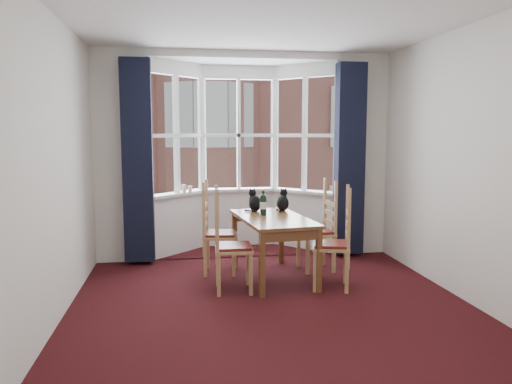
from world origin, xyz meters
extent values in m
plane|color=black|center=(0.00, 0.00, 0.00)|extent=(4.50, 4.50, 0.00)
plane|color=white|center=(0.00, 0.00, 2.80)|extent=(4.50, 4.50, 0.00)
plane|color=silver|center=(-2.00, 0.00, 1.40)|extent=(0.00, 4.50, 4.50)
plane|color=silver|center=(2.00, 0.00, 1.40)|extent=(0.00, 4.50, 4.50)
plane|color=silver|center=(0.00, -2.25, 1.40)|extent=(4.00, 0.00, 4.00)
cube|color=silver|center=(-1.65, 2.25, 1.40)|extent=(0.70, 0.12, 2.80)
cube|color=silver|center=(1.65, 2.25, 1.40)|extent=(0.70, 0.12, 2.80)
cube|color=black|center=(-1.42, 2.07, 1.35)|extent=(0.38, 0.22, 2.60)
cube|color=black|center=(1.42, 2.07, 1.35)|extent=(0.38, 0.22, 2.60)
cube|color=brown|center=(0.19, 1.17, 0.72)|extent=(0.89, 1.45, 0.04)
cube|color=brown|center=(-0.05, 0.50, 0.35)|extent=(0.07, 0.07, 0.70)
cube|color=brown|center=(-0.21, 1.77, 0.35)|extent=(0.07, 0.07, 0.70)
cube|color=brown|center=(0.58, 0.58, 0.35)|extent=(0.07, 0.07, 0.70)
cube|color=brown|center=(0.42, 1.84, 0.35)|extent=(0.07, 0.07, 0.70)
cube|color=tan|center=(-0.32, 0.77, 0.48)|extent=(0.42, 0.44, 0.06)
cube|color=#56160E|center=(-0.32, 0.77, 0.49)|extent=(0.38, 0.40, 0.03)
cube|color=tan|center=(-0.41, 1.48, 0.48)|extent=(0.46, 0.47, 0.06)
cube|color=#56160E|center=(-0.41, 1.48, 0.49)|extent=(0.41, 0.43, 0.03)
cube|color=tan|center=(0.75, 0.72, 0.48)|extent=(0.50, 0.51, 0.06)
cube|color=#56160E|center=(0.75, 0.72, 0.49)|extent=(0.45, 0.46, 0.03)
cube|color=tan|center=(0.79, 1.44, 0.48)|extent=(0.43, 0.45, 0.06)
cube|color=#56160E|center=(0.79, 1.44, 0.49)|extent=(0.39, 0.41, 0.03)
ellipsoid|color=black|center=(0.04, 1.63, 0.83)|extent=(0.21, 0.24, 0.20)
sphere|color=black|center=(0.02, 1.69, 0.96)|extent=(0.12, 0.12, 0.09)
cone|color=black|center=(-0.01, 1.68, 1.01)|extent=(0.04, 0.04, 0.04)
cone|color=black|center=(0.04, 1.70, 1.01)|extent=(0.04, 0.04, 0.04)
ellipsoid|color=black|center=(0.39, 1.61, 0.83)|extent=(0.21, 0.24, 0.20)
sphere|color=black|center=(0.42, 1.67, 0.96)|extent=(0.12, 0.12, 0.09)
cone|color=black|center=(0.39, 1.68, 1.00)|extent=(0.04, 0.04, 0.04)
cone|color=black|center=(0.44, 1.66, 1.00)|extent=(0.04, 0.04, 0.04)
cylinder|color=black|center=(0.09, 1.32, 0.85)|extent=(0.08, 0.08, 0.22)
sphere|color=black|center=(0.09, 1.32, 0.96)|extent=(0.07, 0.07, 0.07)
cylinder|color=black|center=(0.09, 1.32, 1.00)|extent=(0.03, 0.03, 0.10)
cylinder|color=gold|center=(0.09, 1.32, 1.04)|extent=(0.03, 0.03, 0.02)
cylinder|color=silver|center=(0.09, 1.32, 0.85)|extent=(0.08, 0.08, 0.09)
cylinder|color=white|center=(-0.83, 2.60, 0.93)|extent=(0.06, 0.06, 0.11)
cylinder|color=white|center=(-0.75, 2.63, 0.91)|extent=(0.06, 0.06, 0.09)
plane|color=#333335|center=(0.00, 32.25, -6.00)|extent=(80.00, 80.00, 0.00)
cube|color=#A76456|center=(0.00, 14.25, 1.00)|extent=(18.00, 6.00, 14.00)
cylinder|color=#A76456|center=(0.00, 11.25, 1.00)|extent=(3.20, 3.20, 14.00)
camera|label=1|loc=(-0.88, -4.50, 1.73)|focal=35.00mm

